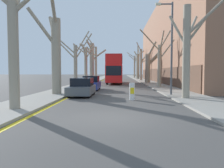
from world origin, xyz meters
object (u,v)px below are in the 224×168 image
at_px(street_tree_right_2, 149,66).
at_px(street_tree_right_4, 138,65).
at_px(street_tree_left_0, 13,41).
at_px(lamp_post, 170,44).
at_px(street_tree_right_0, 188,47).
at_px(traffic_bollard, 132,91).
at_px(street_tree_right_1, 159,61).
at_px(street_tree_left_4, 92,61).
at_px(parked_car_0, 82,87).
at_px(street_tree_left_2, 75,61).
at_px(street_tree_left_3, 86,64).
at_px(street_tree_right_3, 141,63).
at_px(street_tree_right_5, 135,65).
at_px(parked_car_1, 91,83).
at_px(street_tree_left_1, 55,52).
at_px(double_decker_bus, 115,68).
at_px(street_tree_left_5, 95,62).

bearing_deg(street_tree_right_2, street_tree_right_4, 90.28).
xyz_separation_m(street_tree_left_0, lamp_post, (9.20, 7.02, 0.70)).
xyz_separation_m(street_tree_left_0, street_tree_right_4, (10.02, 47.59, 0.31)).
xyz_separation_m(street_tree_right_0, traffic_bollard, (-3.85, -0.34, -3.02)).
bearing_deg(street_tree_right_2, street_tree_right_1, -90.54).
bearing_deg(street_tree_right_0, street_tree_left_4, 111.63).
height_order(street_tree_left_4, parked_car_0, street_tree_left_4).
relative_size(street_tree_left_2, street_tree_left_3, 1.12).
distance_m(street_tree_right_2, street_tree_right_3, 10.88).
distance_m(street_tree_left_4, parked_car_0, 23.02).
bearing_deg(street_tree_right_5, traffic_bollard, -94.07).
distance_m(street_tree_left_3, street_tree_left_4, 7.41).
bearing_deg(parked_car_1, street_tree_left_3, 102.17).
height_order(street_tree_left_1, street_tree_right_2, street_tree_left_1).
bearing_deg(parked_car_0, street_tree_right_3, 75.75).
height_order(street_tree_left_4, street_tree_right_4, street_tree_right_4).
height_order(street_tree_right_0, lamp_post, lamp_post).
bearing_deg(street_tree_right_2, street_tree_left_2, -130.63).
height_order(lamp_post, traffic_bollard, lamp_post).
bearing_deg(double_decker_bus, street_tree_right_3, 65.21).
bearing_deg(street_tree_left_5, parked_car_1, -84.60).
xyz_separation_m(street_tree_right_2, street_tree_right_5, (-0.20, 32.04, 1.18)).
relative_size(street_tree_right_4, traffic_bollard, 7.47).
bearing_deg(street_tree_left_1, street_tree_right_3, 71.65).
xyz_separation_m(street_tree_left_0, street_tree_left_3, (0.08, 22.23, -0.31)).
height_order(street_tree_right_4, parked_car_1, street_tree_right_4).
xyz_separation_m(street_tree_right_4, parked_car_1, (-7.85, -35.06, -3.05)).
relative_size(street_tree_left_5, street_tree_right_0, 1.38).
distance_m(street_tree_left_0, street_tree_left_2, 14.92).
relative_size(street_tree_right_3, parked_car_0, 2.05).
xyz_separation_m(street_tree_left_0, traffic_bollard, (6.05, 4.44, -2.86)).
xyz_separation_m(street_tree_left_4, street_tree_right_4, (9.97, 17.99, -0.14)).
relative_size(street_tree_right_1, parked_car_0, 1.69).
bearing_deg(street_tree_right_2, street_tree_left_3, -155.98).
height_order(street_tree_right_1, street_tree_right_5, street_tree_right_5).
bearing_deg(street_tree_left_3, street_tree_right_4, 68.59).
bearing_deg(street_tree_left_1, street_tree_left_5, 90.10).
bearing_deg(street_tree_left_4, double_decker_bus, -44.26).
height_order(street_tree_right_1, street_tree_right_4, street_tree_right_4).
height_order(parked_car_1, lamp_post, lamp_post).
relative_size(street_tree_right_3, street_tree_right_5, 1.02).
relative_size(street_tree_left_1, street_tree_right_1, 1.07).
relative_size(street_tree_right_2, double_decker_bus, 0.69).
bearing_deg(street_tree_left_5, street_tree_left_2, -89.62).
bearing_deg(street_tree_left_0, traffic_bollard, 36.26).
height_order(street_tree_right_0, street_tree_right_4, street_tree_right_4).
height_order(street_tree_left_0, street_tree_left_3, street_tree_left_0).
bearing_deg(street_tree_left_4, street_tree_left_0, -90.10).
relative_size(street_tree_left_4, street_tree_right_0, 1.08).
bearing_deg(street_tree_right_2, street_tree_left_0, -110.76).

